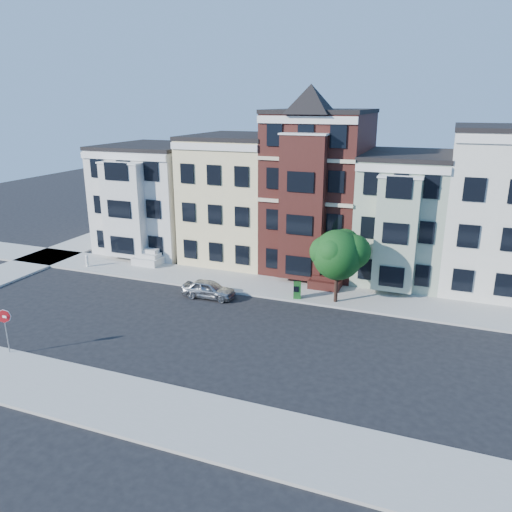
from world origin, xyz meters
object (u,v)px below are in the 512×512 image
at_px(newspaper_box, 297,290).
at_px(stop_sign, 6,328).
at_px(fire_hydrant, 87,262).
at_px(street_tree, 338,258).
at_px(parked_car, 209,289).

bearing_deg(newspaper_box, stop_sign, -149.23).
bearing_deg(fire_hydrant, street_tree, -0.36).
bearing_deg(fire_hydrant, stop_sign, -66.81).
distance_m(street_tree, fire_hydrant, 20.40).
xyz_separation_m(street_tree, stop_sign, (-14.55, -13.13, -1.63)).
bearing_deg(stop_sign, fire_hydrant, 111.70).
bearing_deg(fire_hydrant, parked_car, -10.44).
height_order(parked_car, fire_hydrant, parked_car).
xyz_separation_m(fire_hydrant, stop_sign, (5.68, -13.26, 1.00)).
bearing_deg(newspaper_box, parked_car, -179.21).
relative_size(street_tree, stop_sign, 2.19).
height_order(street_tree, newspaper_box, street_tree).
bearing_deg(street_tree, fire_hydrant, 179.64).
relative_size(street_tree, parked_car, 1.65).
xyz_separation_m(parked_car, stop_sign, (-6.25, -11.06, 0.91)).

